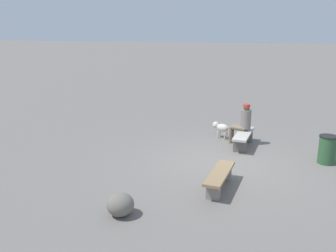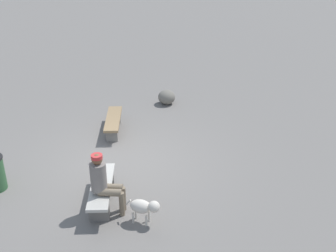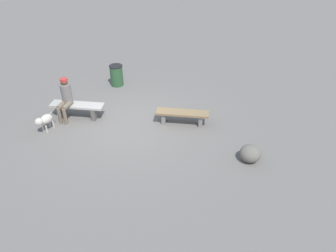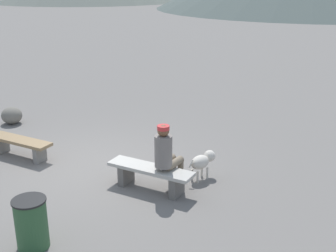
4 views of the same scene
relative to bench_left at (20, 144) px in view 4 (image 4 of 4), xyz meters
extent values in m
cube|color=slate|center=(1.69, 0.25, -0.34)|extent=(210.00, 210.00, 0.06)
cube|color=gray|center=(-0.57, 0.03, -0.13)|extent=(0.13, 0.31, 0.35)
cube|color=gray|center=(0.57, -0.03, -0.13)|extent=(0.13, 0.31, 0.35)
cube|color=#8C704C|center=(0.00, 0.00, 0.08)|extent=(1.62, 0.46, 0.07)
cube|color=#605B56|center=(2.77, -0.09, -0.11)|extent=(0.15, 0.40, 0.39)
cube|color=#605B56|center=(3.87, -0.15, -0.11)|extent=(0.15, 0.40, 0.39)
cube|color=#B2ADA3|center=(3.32, -0.12, 0.12)|extent=(1.70, 0.50, 0.07)
cylinder|color=slate|center=(3.60, -0.13, 0.53)|extent=(0.32, 0.32, 0.60)
sphere|color=brown|center=(3.60, -0.13, 0.92)|extent=(0.21, 0.21, 0.21)
cylinder|color=red|center=(3.60, -0.13, 0.98)|extent=(0.22, 0.22, 0.07)
cylinder|color=#756651|center=(3.72, 0.08, 0.23)|extent=(0.21, 0.47, 0.15)
cylinder|color=#756651|center=(3.75, 0.30, -0.04)|extent=(0.11, 0.11, 0.53)
cylinder|color=#756651|center=(3.54, 0.10, 0.23)|extent=(0.21, 0.47, 0.15)
cylinder|color=#756651|center=(3.58, 0.33, -0.04)|extent=(0.11, 0.11, 0.53)
ellipsoid|color=beige|center=(4.00, 0.67, 0.07)|extent=(0.41, 0.50, 0.27)
sphere|color=beige|center=(4.10, 0.92, 0.12)|extent=(0.23, 0.23, 0.23)
cylinder|color=beige|center=(3.98, 0.83, -0.19)|extent=(0.04, 0.04, 0.24)
cylinder|color=beige|center=(4.12, 0.77, -0.19)|extent=(0.04, 0.04, 0.24)
cylinder|color=beige|center=(3.88, 0.57, -0.19)|extent=(0.04, 0.04, 0.24)
cylinder|color=beige|center=(4.02, 0.51, -0.19)|extent=(0.04, 0.04, 0.24)
cylinder|color=beige|center=(3.91, 0.43, 0.11)|extent=(0.07, 0.12, 0.15)
cylinder|color=#2D5633|center=(2.60, -2.49, 0.07)|extent=(0.47, 0.47, 0.76)
cylinder|color=black|center=(2.60, -2.49, 0.47)|extent=(0.50, 0.50, 0.03)
ellipsoid|color=#6B665B|center=(-1.85, 1.63, -0.08)|extent=(0.72, 0.72, 0.46)
camera|label=1|loc=(-7.55, -1.32, 3.24)|focal=37.85mm
camera|label=2|loc=(10.66, 0.66, 5.06)|focal=45.24mm
camera|label=3|loc=(-0.26, 8.13, 5.01)|focal=33.39mm
camera|label=4|loc=(6.80, -6.60, 3.55)|focal=46.41mm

